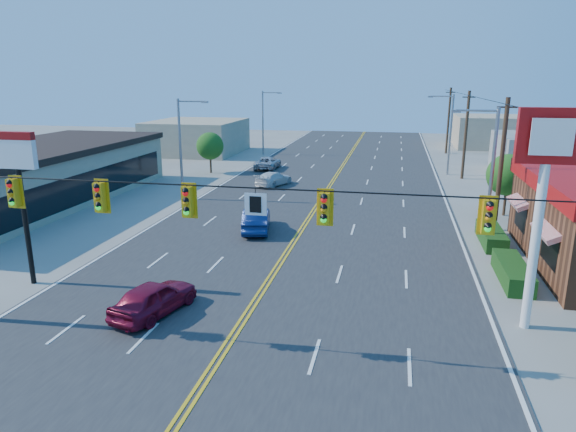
% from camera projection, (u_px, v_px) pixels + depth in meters
% --- Properties ---
extents(ground, '(160.00, 160.00, 0.00)m').
position_uv_depth(ground, '(226.00, 348.00, 18.64)').
color(ground, gray).
rests_on(ground, ground).
extents(road, '(20.00, 120.00, 0.06)m').
position_uv_depth(road, '(313.00, 212.00, 37.54)').
color(road, '#2D2D30').
rests_on(road, ground).
extents(signal_span, '(24.32, 0.34, 9.00)m').
position_uv_depth(signal_span, '(218.00, 219.00, 17.39)').
color(signal_span, '#47301E').
rests_on(signal_span, ground).
extents(kfc_pylon, '(2.20, 0.36, 8.50)m').
position_uv_depth(kfc_pylon, '(544.00, 176.00, 18.68)').
color(kfc_pylon, white).
rests_on(kfc_pylon, ground).
extents(strip_mall, '(10.40, 26.40, 4.40)m').
position_uv_depth(strip_mall, '(27.00, 176.00, 39.42)').
color(strip_mall, tan).
rests_on(strip_mall, ground).
extents(pizza_hut_sign, '(1.90, 0.30, 6.85)m').
position_uv_depth(pizza_hut_sign, '(19.00, 177.00, 23.25)').
color(pizza_hut_sign, black).
rests_on(pizza_hut_sign, ground).
extents(streetlight_se, '(2.55, 0.25, 8.00)m').
position_uv_depth(streetlight_se, '(488.00, 171.00, 28.57)').
color(streetlight_se, gray).
rests_on(streetlight_se, ground).
extents(streetlight_ne, '(2.55, 0.25, 8.00)m').
position_uv_depth(streetlight_ne, '(449.00, 130.00, 51.26)').
color(streetlight_ne, gray).
rests_on(streetlight_ne, ground).
extents(streetlight_sw, '(2.55, 0.25, 8.00)m').
position_uv_depth(streetlight_sw, '(183.00, 144.00, 40.40)').
color(streetlight_sw, gray).
rests_on(streetlight_sw, ground).
extents(streetlight_nw, '(2.55, 0.25, 8.00)m').
position_uv_depth(streetlight_nw, '(264.00, 119.00, 64.98)').
color(streetlight_nw, gray).
rests_on(streetlight_nw, ground).
extents(utility_pole_near, '(0.28, 0.28, 8.40)m').
position_uv_depth(utility_pole_near, '(501.00, 166.00, 32.16)').
color(utility_pole_near, '#47301E').
rests_on(utility_pole_near, ground).
extents(utility_pole_mid, '(0.28, 0.28, 8.40)m').
position_uv_depth(utility_pole_mid, '(466.00, 136.00, 49.17)').
color(utility_pole_mid, '#47301E').
rests_on(utility_pole_mid, ground).
extents(utility_pole_far, '(0.28, 0.28, 8.40)m').
position_uv_depth(utility_pole_far, '(448.00, 121.00, 66.19)').
color(utility_pole_far, '#47301E').
rests_on(utility_pole_far, ground).
extents(tree_kfc_rear, '(2.94, 2.94, 4.41)m').
position_uv_depth(tree_kfc_rear, '(508.00, 175.00, 36.01)').
color(tree_kfc_rear, '#47301E').
rests_on(tree_kfc_rear, ground).
extents(tree_west, '(2.80, 2.80, 4.20)m').
position_uv_depth(tree_west, '(210.00, 146.00, 52.63)').
color(tree_west, '#47301E').
rests_on(tree_west, ground).
extents(bld_east_mid, '(12.00, 10.00, 4.00)m').
position_uv_depth(bld_east_mid, '(561.00, 156.00, 51.59)').
color(bld_east_mid, gray).
rests_on(bld_east_mid, ground).
extents(bld_west_far, '(11.00, 12.00, 4.20)m').
position_uv_depth(bld_west_far, '(197.00, 137.00, 67.42)').
color(bld_west_far, tan).
rests_on(bld_west_far, ground).
extents(bld_east_far, '(10.00, 10.00, 4.40)m').
position_uv_depth(bld_east_far, '(492.00, 132.00, 72.93)').
color(bld_east_far, tan).
rests_on(bld_east_far, ground).
extents(car_magenta, '(2.65, 4.43, 1.41)m').
position_uv_depth(car_magenta, '(154.00, 299.00, 21.09)').
color(car_magenta, maroon).
rests_on(car_magenta, ground).
extents(car_blue, '(2.44, 4.72, 1.48)m').
position_uv_depth(car_blue, '(256.00, 220.00, 32.68)').
color(car_blue, navy).
rests_on(car_blue, ground).
extents(car_white, '(3.13, 4.64, 1.25)m').
position_uv_depth(car_white, '(274.00, 179.00, 46.66)').
color(car_white, silver).
rests_on(car_white, ground).
extents(car_silver, '(2.18, 4.71, 1.31)m').
position_uv_depth(car_silver, '(268.00, 163.00, 55.28)').
color(car_silver, '#B2B1B7').
rests_on(car_silver, ground).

